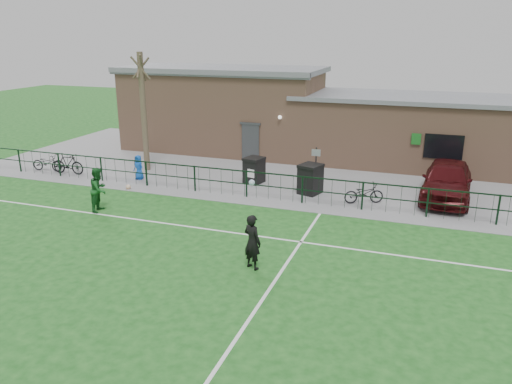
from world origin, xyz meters
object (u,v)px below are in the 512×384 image
(wheelie_bin_left, at_px, (254,171))
(wheelie_bin_right, at_px, (310,180))
(bicycle_e, at_px, (364,193))
(ball_ground, at_px, (128,187))
(outfield_player, at_px, (99,189))
(sign_post, at_px, (316,169))
(spectator_child, at_px, (139,167))
(bare_tree, at_px, (144,113))
(bicycle_a, at_px, (47,163))
(bicycle_b, at_px, (68,164))
(car_maroon, at_px, (447,180))

(wheelie_bin_left, distance_m, wheelie_bin_right, 3.01)
(bicycle_e, distance_m, ball_ground, 10.61)
(outfield_player, bearing_deg, sign_post, -61.60)
(spectator_child, bearing_deg, ball_ground, -61.31)
(sign_post, bearing_deg, wheelie_bin_right, -100.56)
(bare_tree, bearing_deg, outfield_player, -75.89)
(bare_tree, xyz_separation_m, bicycle_e, (11.45, -1.67, -2.54))
(outfield_player, xyz_separation_m, ball_ground, (-0.57, 2.85, -0.78))
(bare_tree, distance_m, outfield_player, 6.63)
(spectator_child, distance_m, ball_ground, 1.70)
(wheelie_bin_right, height_order, ball_ground, wheelie_bin_right)
(sign_post, bearing_deg, bicycle_a, -174.34)
(bicycle_e, height_order, outfield_player, outfield_player)
(bicycle_e, xyz_separation_m, spectator_child, (-10.89, -0.01, 0.16))
(wheelie_bin_right, distance_m, bicycle_a, 13.79)
(wheelie_bin_right, xyz_separation_m, spectator_child, (-8.45, -0.58, -0.02))
(sign_post, relative_size, bicycle_b, 1.12)
(wheelie_bin_right, distance_m, sign_post, 0.66)
(car_maroon, height_order, bicycle_e, car_maroon)
(spectator_child, bearing_deg, outfield_player, -63.25)
(wheelie_bin_right, xyz_separation_m, bicycle_a, (-13.76, -0.84, -0.19))
(ball_ground, bearing_deg, bicycle_a, 167.11)
(sign_post, bearing_deg, bicycle_e, -25.25)
(car_maroon, relative_size, bicycle_b, 2.74)
(bare_tree, xyz_separation_m, sign_post, (9.11, -0.56, -1.98))
(wheelie_bin_right, height_order, sign_post, sign_post)
(wheelie_bin_left, relative_size, sign_post, 0.58)
(bicycle_e, xyz_separation_m, outfield_player, (-9.92, -4.43, 0.44))
(outfield_player, distance_m, ball_ground, 3.01)
(car_maroon, bearing_deg, spectator_child, -169.18)
(bicycle_e, bearing_deg, wheelie_bin_right, 52.71)
(bare_tree, bearing_deg, bicycle_a, -157.80)
(ball_ground, bearing_deg, wheelie_bin_left, 29.30)
(bare_tree, xyz_separation_m, bicycle_a, (-4.75, -1.94, -2.54))
(bare_tree, bearing_deg, wheelie_bin_right, -6.97)
(car_maroon, height_order, bicycle_a, car_maroon)
(car_maroon, xyz_separation_m, spectator_child, (-14.15, -1.80, -0.23))
(bicycle_b, bearing_deg, bicycle_a, 83.48)
(car_maroon, relative_size, bicycle_e, 2.94)
(wheelie_bin_right, distance_m, bicycle_e, 2.51)
(bare_tree, height_order, ball_ground, bare_tree)
(bicycle_a, relative_size, spectator_child, 1.39)
(wheelie_bin_right, xyz_separation_m, bicycle_e, (2.44, -0.57, -0.19))
(outfield_player, bearing_deg, wheelie_bin_left, -46.26)
(car_maroon, xyz_separation_m, bicycle_b, (-18.04, -2.18, -0.30))
(ball_ground, bearing_deg, bicycle_e, 8.57)
(sign_post, relative_size, spectator_child, 1.66)
(wheelie_bin_left, xyz_separation_m, ball_ground, (-5.13, -2.88, -0.48))
(bicycle_a, relative_size, ball_ground, 7.38)
(car_maroon, distance_m, bicycle_e, 3.74)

